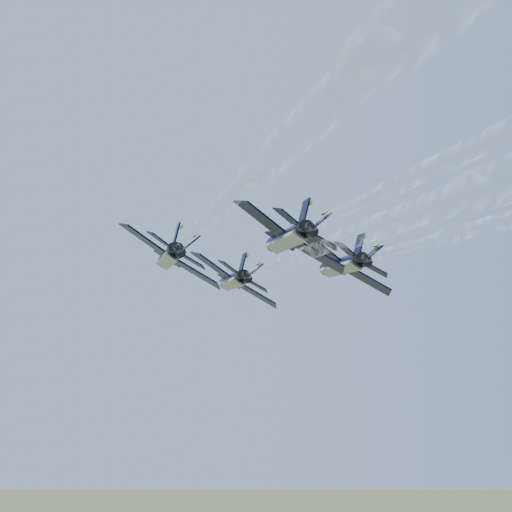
{
  "coord_description": "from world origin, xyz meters",
  "views": [
    {
      "loc": [
        1.87,
        -90.31,
        74.55
      ],
      "look_at": [
        2.9,
        -1.02,
        94.34
      ],
      "focal_mm": 55.0,
      "sensor_mm": 36.0,
      "label": 1
    }
  ],
  "objects_px": {
    "jet_lead": "(233,281)",
    "jet_slot": "(288,238)",
    "jet_left": "(170,257)",
    "jet_right": "(342,265)"
  },
  "relations": [
    {
      "from": "jet_lead",
      "to": "jet_slot",
      "type": "xyz_separation_m",
      "value": [
        5.86,
        -22.95,
        0.0
      ]
    },
    {
      "from": "jet_lead",
      "to": "jet_left",
      "type": "relative_size",
      "value": 1.0
    },
    {
      "from": "jet_right",
      "to": "jet_slot",
      "type": "distance_m",
      "value": 14.89
    },
    {
      "from": "jet_left",
      "to": "jet_right",
      "type": "height_order",
      "value": "same"
    },
    {
      "from": "jet_left",
      "to": "jet_right",
      "type": "relative_size",
      "value": 1.0
    },
    {
      "from": "jet_left",
      "to": "jet_slot",
      "type": "relative_size",
      "value": 1.0
    },
    {
      "from": "jet_lead",
      "to": "jet_left",
      "type": "xyz_separation_m",
      "value": [
        -6.84,
        -14.04,
        0.0
      ]
    },
    {
      "from": "jet_lead",
      "to": "jet_right",
      "type": "xyz_separation_m",
      "value": [
        12.86,
        -9.8,
        0.0
      ]
    },
    {
      "from": "jet_lead",
      "to": "jet_slot",
      "type": "bearing_deg",
      "value": -88.8
    },
    {
      "from": "jet_lead",
      "to": "jet_slot",
      "type": "height_order",
      "value": "same"
    }
  ]
}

